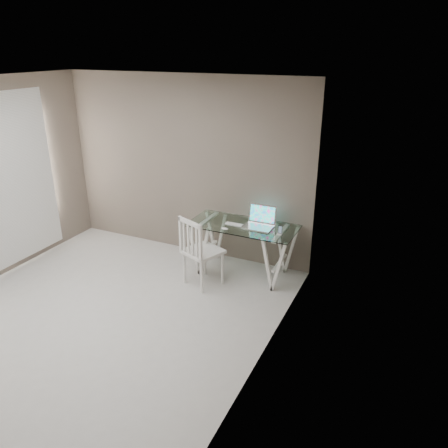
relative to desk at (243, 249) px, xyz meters
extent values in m
plane|color=#B2B0AB|center=(-1.12, -1.85, -0.38)|extent=(4.50, 4.50, 0.00)
cube|color=white|center=(-1.12, -1.85, 2.32)|extent=(4.00, 4.50, 0.02)
cube|color=#665B50|center=(-1.12, 0.40, 0.97)|extent=(4.00, 0.02, 2.70)
cube|color=#665B50|center=(0.88, -1.85, 0.97)|extent=(0.02, 4.50, 2.70)
cube|color=white|center=(-3.06, -1.25, 0.92)|extent=(0.01, 1.80, 2.40)
cube|color=silver|center=(0.00, 0.00, 0.36)|extent=(1.50, 0.70, 0.01)
cube|color=white|center=(-0.55, 0.00, -0.02)|extent=(0.24, 0.62, 0.72)
cube|color=white|center=(0.55, 0.00, -0.02)|extent=(0.24, 0.62, 0.72)
cube|color=silver|center=(-0.37, -0.49, 0.10)|extent=(0.59, 0.59, 0.04)
cylinder|color=silver|center=(-0.61, -0.59, -0.15)|extent=(0.04, 0.04, 0.46)
cylinder|color=silver|center=(-0.27, -0.73, -0.15)|extent=(0.04, 0.04, 0.46)
cylinder|color=silver|center=(-0.47, -0.25, -0.15)|extent=(0.04, 0.04, 0.46)
cylinder|color=silver|center=(-0.13, -0.39, -0.15)|extent=(0.04, 0.04, 0.46)
cube|color=silver|center=(-0.45, -0.69, 0.35)|extent=(0.43, 0.20, 0.51)
cube|color=silver|center=(0.22, 0.01, 0.37)|extent=(0.39, 0.27, 0.02)
cube|color=#19D899|center=(0.22, 0.17, 0.51)|extent=(0.39, 0.06, 0.26)
cube|color=silver|center=(-0.12, -0.03, 0.37)|extent=(0.27, 0.11, 0.01)
ellipsoid|color=white|center=(-0.16, -0.25, 0.38)|extent=(0.10, 0.06, 0.03)
cube|color=white|center=(0.56, -0.09, 0.37)|extent=(0.06, 0.06, 0.01)
cube|color=black|center=(0.56, -0.08, 0.43)|extent=(0.05, 0.03, 0.11)
camera|label=1|loc=(2.10, -5.17, 2.68)|focal=35.00mm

